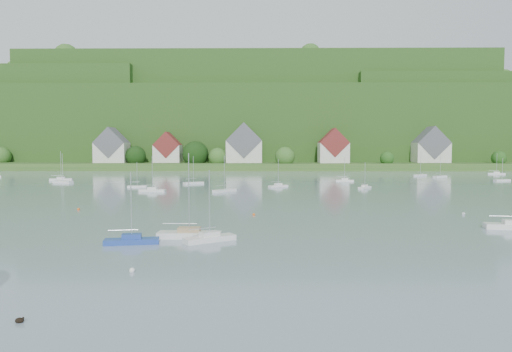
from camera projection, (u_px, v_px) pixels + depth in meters
The scene contains 16 objects.
far_shore_strip at pixel (235, 165), 217.70m from camera, with size 600.00×60.00×3.00m, color #2D5520.
forested_ridge at pixel (242, 127), 284.79m from camera, with size 620.00×181.22×69.89m.
village_building_0 at pixel (112, 148), 204.82m from camera, with size 14.00×10.40×16.00m.
village_building_1 at pixel (168, 150), 206.59m from camera, with size 12.00×9.36×14.00m.
village_building_2 at pixel (244, 147), 205.13m from camera, with size 16.00×11.44×18.00m.
village_building_3 at pixel (333, 148), 202.75m from camera, with size 13.00×10.40×15.50m.
village_building_4 at pixel (431, 148), 206.25m from camera, with size 15.00×10.40×16.50m.
near_sailboat_1 at pixel (132, 240), 46.13m from camera, with size 5.63×2.43×7.35m.
near_sailboat_2 at pixel (189, 234), 49.09m from camera, with size 6.86×2.04×9.21m.
near_sailboat_3 at pixel (210, 238), 47.29m from camera, with size 5.50×4.33×7.50m.
mooring_buoy_1 at pixel (132, 272), 35.73m from camera, with size 0.44×0.44×0.44m, color white.
mooring_buoy_2 at pixel (254, 215), 65.53m from camera, with size 0.41×0.41×0.41m, color orange.
mooring_buoy_3 at pixel (79, 210), 71.14m from camera, with size 0.44×0.44×0.44m, color orange.
mooring_buoy_4 at pixel (464, 215), 66.30m from camera, with size 0.45×0.45×0.45m, color white.
duck_pair at pixel (3, 325), 24.80m from camera, with size 1.73×1.52×0.37m.
far_sailboat_cluster at pixel (236, 180), 132.24m from camera, with size 194.94×70.51×8.71m.
Camera 1 is at (12.51, -17.49, 9.81)m, focal length 31.78 mm.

